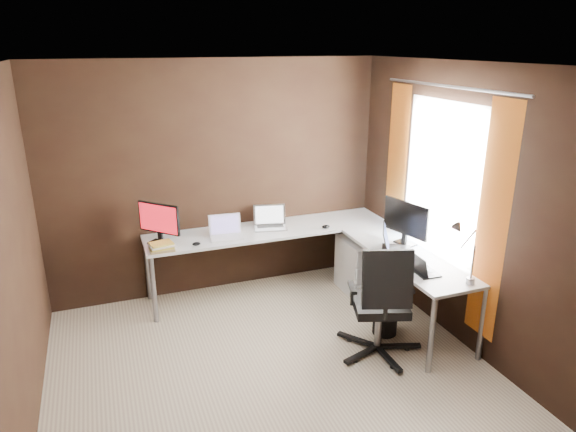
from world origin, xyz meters
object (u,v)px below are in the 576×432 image
object	(u,v)px
laptop_black_small	(423,269)
book_stack	(162,247)
monitor_left	(159,221)
laptop_black_big	(393,247)
office_chair	(380,322)
wastebasket	(385,320)
laptop_silver	(270,223)
drawer_pedestal	(361,265)
laptop_white	(226,232)
monitor_right	(406,220)
desk_lamp	(463,246)

from	to	relation	value
laptop_black_small	book_stack	world-z (taller)	laptop_black_small
monitor_left	laptop_black_big	distance (m)	2.30
office_chair	wastebasket	bearing A→B (deg)	68.39
laptop_silver	laptop_black_small	size ratio (longest dim) A/B	1.49
drawer_pedestal	wastebasket	distance (m)	0.94
wastebasket	monitor_left	bearing A→B (deg)	146.83
drawer_pedestal	laptop_black_small	world-z (taller)	laptop_black_small
monitor_left	laptop_white	bearing A→B (deg)	41.35
laptop_silver	laptop_black_big	bearing A→B (deg)	-38.79
monitor_right	office_chair	world-z (taller)	monitor_right
monitor_right	wastebasket	world-z (taller)	monitor_right
monitor_left	desk_lamp	size ratio (longest dim) A/B	0.80
office_chair	laptop_white	bearing A→B (deg)	143.07
monitor_left	laptop_black_big	size ratio (longest dim) A/B	0.88
laptop_black_small	laptop_silver	bearing A→B (deg)	31.43
laptop_white	wastebasket	size ratio (longest dim) A/B	1.33
monitor_right	office_chair	bearing A→B (deg)	119.60
monitor_right	laptop_silver	world-z (taller)	monitor_right
book_stack	desk_lamp	size ratio (longest dim) A/B	0.47
book_stack	desk_lamp	xyz separation A→B (m)	(2.25, -1.59, 0.29)
monitor_left	laptop_silver	world-z (taller)	monitor_left
drawer_pedestal	office_chair	size ratio (longest dim) A/B	0.56
drawer_pedestal	monitor_left	world-z (taller)	monitor_left
office_chair	laptop_black_big	bearing A→B (deg)	69.26
monitor_left	office_chair	world-z (taller)	monitor_left
drawer_pedestal	laptop_white	world-z (taller)	laptop_white
book_stack	laptop_silver	bearing A→B (deg)	11.83
laptop_white	office_chair	world-z (taller)	office_chair
laptop_black_big	monitor_right	bearing A→B (deg)	-25.47
drawer_pedestal	monitor_left	xyz separation A→B (m)	(-2.11, 0.34, 0.67)
book_stack	wastebasket	xyz separation A→B (m)	(1.90, -1.04, -0.63)
monitor_right	desk_lamp	bearing A→B (deg)	162.13
laptop_black_small	laptop_white	bearing A→B (deg)	46.10
monitor_left	monitor_right	world-z (taller)	monitor_right
laptop_silver	office_chair	xyz separation A→B (m)	(0.48, -1.57, -0.47)
book_stack	drawer_pedestal	bearing A→B (deg)	-4.04
monitor_right	book_stack	distance (m)	2.40
monitor_right	laptop_white	bearing A→B (deg)	46.96
office_chair	wastebasket	world-z (taller)	office_chair
monitor_left	laptop_black_small	bearing A→B (deg)	9.50
laptop_black_small	office_chair	xyz separation A→B (m)	(-0.39, 0.02, -0.46)
laptop_silver	wastebasket	size ratio (longest dim) A/B	1.49
laptop_silver	laptop_black_small	bearing A→B (deg)	-48.37
book_stack	office_chair	world-z (taller)	office_chair
desk_lamp	monitor_right	bearing A→B (deg)	78.96
laptop_white	laptop_black_big	xyz separation A→B (m)	(1.39, -0.98, 0.01)
laptop_silver	office_chair	size ratio (longest dim) A/B	0.37
monitor_left	office_chair	xyz separation A→B (m)	(1.66, -1.51, -0.65)
monitor_left	laptop_white	distance (m)	0.69
monitor_left	desk_lamp	xyz separation A→B (m)	(2.24, -1.78, 0.09)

